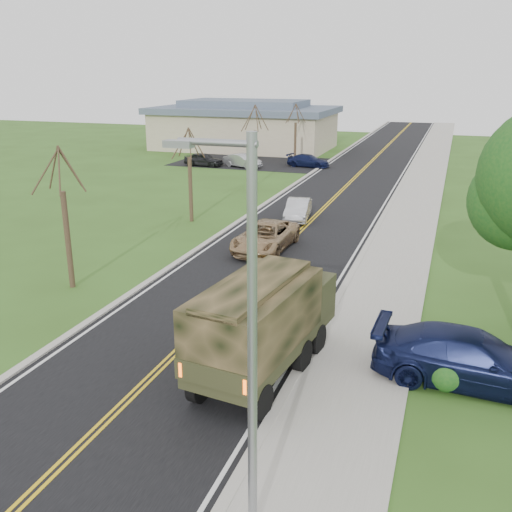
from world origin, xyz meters
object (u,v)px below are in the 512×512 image
at_px(sedan_silver, 298,209).
at_px(military_truck, 264,319).
at_px(suv_champagne, 265,236).
at_px(pickup_navy, 470,359).

bearing_deg(sedan_silver, military_truck, -85.92).
height_order(suv_champagne, pickup_navy, pickup_navy).
xyz_separation_m(suv_champagne, pickup_navy, (9.91, -10.73, 0.10)).
height_order(military_truck, pickup_navy, military_truck).
bearing_deg(military_truck, pickup_navy, 21.28).
bearing_deg(military_truck, suv_champagne, 115.49).
distance_m(military_truck, pickup_navy, 6.20).
xyz_separation_m(military_truck, pickup_navy, (5.94, 1.46, -1.03)).
height_order(military_truck, sedan_silver, military_truck).
bearing_deg(pickup_navy, sedan_silver, 31.89).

